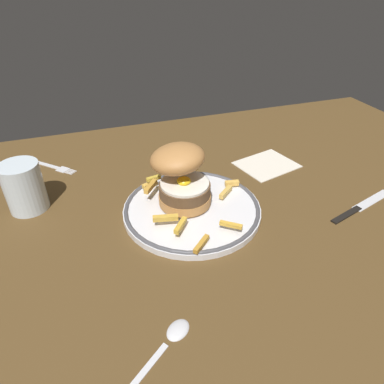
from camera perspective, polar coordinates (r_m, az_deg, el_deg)
The scene contains 9 objects.
ground_plane at distance 65.85cm, azimuth 2.88°, elevation -5.33°, with size 144.84×94.99×4.00cm, color #533B1D.
dinner_plate at distance 64.92cm, azimuth 0.00°, elevation -2.75°, with size 26.08×26.08×1.60cm.
burger at distance 63.05cm, azimuth -1.86°, elevation 2.96°, with size 14.47×14.33×11.50cm.
fries_pile at distance 64.11cm, azimuth -0.91°, elevation -1.13°, with size 19.95×22.81×2.75cm.
water_glass at distance 71.48cm, azimuth -26.20°, elevation 0.34°, with size 7.25×7.25×9.57cm.
fork at distance 86.36cm, azimuth -22.45°, elevation 4.04°, with size 11.27×11.05×0.36cm.
knife at distance 73.37cm, azimuth 26.00°, elevation -2.43°, with size 17.72×6.40×0.70cm.
spoon at distance 46.94cm, azimuth -3.56°, elevation -23.11°, with size 11.68×9.31×0.90cm.
napkin at distance 82.42cm, azimuth 12.40°, elevation 4.55°, with size 12.99×10.55×0.40cm, color silver.
Camera 1 is at (-19.49, -47.04, 39.76)cm, focal length 31.84 mm.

